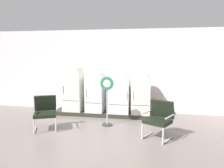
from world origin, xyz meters
TOP-DOWN VIEW (x-y plane):
  - ground at (0.00, 0.00)m, footprint 12.00×10.00m
  - back_wall at (0.00, 3.66)m, footprint 11.76×0.12m
  - display_plinth at (0.00, 3.02)m, footprint 3.76×0.95m
  - refrigerator_0 at (-1.20, 2.91)m, footprint 0.65×0.66m
  - refrigerator_1 at (-0.40, 2.92)m, footprint 0.61×0.69m
  - refrigerator_2 at (0.47, 2.89)m, footprint 0.70×0.64m
  - refrigerator_3 at (1.22, 2.91)m, footprint 0.62×0.66m
  - armchair_left at (-1.42, 1.16)m, footprint 0.83×0.82m
  - armchair_right at (1.79, 1.08)m, footprint 0.84×0.84m
  - sign_stand at (0.26, 1.82)m, footprint 0.40×0.32m

SIDE VIEW (x-z plane):
  - ground at x=0.00m, z-range -0.05..0.00m
  - display_plinth at x=0.00m, z-range 0.00..0.13m
  - armchair_left at x=-1.42m, z-range 0.06..1.03m
  - armchair_right at x=1.79m, z-range 0.06..1.03m
  - sign_stand at x=0.26m, z-range -0.06..1.43m
  - refrigerator_2 at x=0.47m, z-range 0.16..1.59m
  - refrigerator_3 at x=1.22m, z-range 0.17..1.59m
  - refrigerator_1 at x=-0.40m, z-range 0.17..1.63m
  - refrigerator_0 at x=-1.20m, z-range 0.18..1.81m
  - back_wall at x=0.00m, z-range 0.01..3.08m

